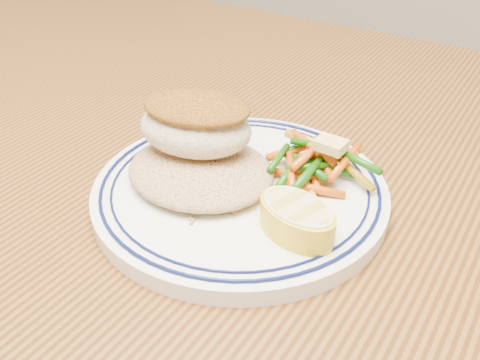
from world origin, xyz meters
name	(u,v)px	position (x,y,z in m)	size (l,w,h in m)	color
dining_table	(279,262)	(0.00, 0.00, 0.65)	(1.50, 0.90, 0.75)	#4D2B0F
plate	(240,190)	(-0.02, -0.04, 0.76)	(0.25, 0.25, 0.02)	white
rice_pilaf	(201,168)	(-0.05, -0.05, 0.78)	(0.13, 0.11, 0.02)	#A67C53
fish_fillet	(196,123)	(-0.07, -0.04, 0.81)	(0.11, 0.09, 0.05)	beige
vegetable_pile	(314,162)	(0.03, 0.00, 0.78)	(0.10, 0.10, 0.03)	#D4520A
butter_pat	(331,145)	(0.04, 0.01, 0.80)	(0.03, 0.02, 0.01)	#EED074
lemon_wedge	(297,217)	(0.05, -0.07, 0.78)	(0.07, 0.07, 0.03)	yellow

